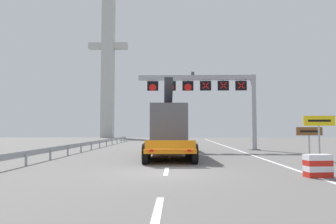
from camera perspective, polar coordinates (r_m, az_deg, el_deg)
The scene contains 10 objects.
ground at distance 13.20m, azimuth -1.19°, elevation -11.59°, with size 112.00×112.00×0.00m, color slate.
lane_markings at distance 33.05m, azimuth 0.75°, elevation -6.61°, with size 0.20×54.49×0.01m.
edge_line_right at distance 25.74m, azimuth 14.15°, elevation -7.45°, with size 0.20×63.00×0.01m, color silver.
overhead_lane_gantry at distance 28.11m, azimuth 8.22°, elevation 4.35°, with size 11.15×0.90×7.26m.
heavy_haul_truck_orange at distance 23.70m, azimuth -0.14°, elevation -3.11°, with size 3.61×14.16×5.30m.
exit_sign_yellow at distance 18.80m, azimuth 26.97°, elevation -2.47°, with size 1.75×0.15×2.66m.
tourist_info_sign_brown at distance 20.59m, azimuth 25.44°, elevation -3.95°, with size 1.61×0.15×2.03m.
crash_barrier_striped at distance 13.39m, azimuth 26.76°, elevation -9.18°, with size 1.06×0.62×0.90m.
guardrail_left at distance 30.41m, azimuth -13.77°, elevation -5.76°, with size 0.13×36.52×0.76m.
bridge_pylon_distant at distance 71.33m, azimuth -11.42°, elevation 9.38°, with size 9.00×2.00×34.24m.
Camera 1 is at (0.61, -13.05, 1.90)m, focal length 31.82 mm.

